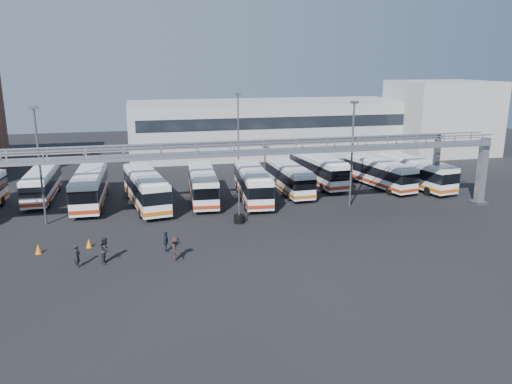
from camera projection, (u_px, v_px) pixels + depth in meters
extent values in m
plane|color=black|center=(245.00, 240.00, 39.54)|extent=(140.00, 140.00, 0.00)
cube|color=#909398|center=(482.00, 171.00, 49.09)|extent=(0.70, 0.70, 6.60)
cube|color=#4C4F54|center=(478.00, 202.00, 49.88)|extent=(1.40, 1.40, 0.25)
cube|color=#909398|center=(232.00, 154.00, 42.71)|extent=(50.00, 1.80, 0.22)
cube|color=#909398|center=(234.00, 144.00, 41.67)|extent=(50.00, 0.10, 0.10)
cube|color=#909398|center=(230.00, 141.00, 43.27)|extent=(50.00, 0.10, 0.10)
cube|color=#4C4F54|center=(224.00, 144.00, 46.43)|extent=(45.00, 0.50, 0.35)
cube|color=#9E9E99|center=(268.00, 127.00, 77.01)|extent=(42.00, 14.00, 8.00)
cube|color=#B2B2AD|center=(441.00, 117.00, 76.89)|extent=(14.00, 12.00, 11.00)
cylinder|color=#4C4F54|center=(40.00, 168.00, 42.18)|extent=(0.18, 0.18, 10.00)
cube|color=#4C4F54|center=(33.00, 107.00, 40.90)|extent=(0.70, 0.35, 0.22)
cylinder|color=#4C4F54|center=(352.00, 156.00, 47.59)|extent=(0.18, 0.18, 10.00)
cube|color=#4C4F54|center=(354.00, 102.00, 46.31)|extent=(0.70, 0.35, 0.22)
cylinder|color=#4C4F54|center=(238.00, 137.00, 59.89)|extent=(0.18, 0.18, 10.00)
cube|color=#4C4F54|center=(238.00, 94.00, 58.61)|extent=(0.70, 0.35, 0.22)
cylinder|color=black|center=(2.00, 201.00, 48.80)|extent=(0.39, 1.04, 1.02)
cube|color=white|center=(42.00, 183.00, 50.99)|extent=(2.42, 10.24, 2.55)
cube|color=black|center=(42.00, 181.00, 50.92)|extent=(2.48, 10.30, 1.02)
cube|color=#9E2C13|center=(43.00, 192.00, 51.22)|extent=(2.47, 10.29, 0.33)
cube|color=white|center=(40.00, 170.00, 50.65)|extent=(2.18, 9.22, 0.15)
cylinder|color=black|center=(26.00, 204.00, 47.99)|extent=(0.29, 0.93, 0.93)
cylinder|color=black|center=(49.00, 203.00, 48.44)|extent=(0.29, 0.93, 0.93)
cylinder|color=black|center=(38.00, 188.00, 54.16)|extent=(0.29, 0.93, 0.93)
cylinder|color=black|center=(59.00, 187.00, 54.61)|extent=(0.29, 0.93, 0.93)
cube|color=white|center=(90.00, 186.00, 48.99)|extent=(2.88, 11.36, 2.82)
cube|color=black|center=(90.00, 183.00, 48.91)|extent=(2.94, 11.42, 1.13)
cube|color=#9E2C13|center=(91.00, 196.00, 49.25)|extent=(2.93, 11.41, 0.36)
cube|color=white|center=(89.00, 172.00, 48.62)|extent=(2.59, 10.22, 0.16)
cylinder|color=black|center=(74.00, 211.00, 45.68)|extent=(0.34, 1.03, 1.03)
cylinder|color=black|center=(100.00, 209.00, 46.15)|extent=(0.34, 1.03, 1.03)
cylinder|color=black|center=(83.00, 191.00, 52.53)|extent=(0.34, 1.03, 1.03)
cylinder|color=black|center=(106.00, 190.00, 52.99)|extent=(0.34, 1.03, 1.03)
cube|color=white|center=(146.00, 188.00, 48.34)|extent=(4.25, 11.47, 2.80)
cube|color=black|center=(146.00, 185.00, 48.25)|extent=(4.32, 11.54, 1.12)
cube|color=#C15912|center=(146.00, 198.00, 48.59)|extent=(4.31, 11.53, 0.36)
cube|color=white|center=(145.00, 173.00, 47.96)|extent=(3.82, 10.33, 0.16)
cylinder|color=black|center=(141.00, 213.00, 45.04)|extent=(0.46, 1.05, 1.02)
cylinder|color=black|center=(166.00, 210.00, 45.89)|extent=(0.46, 1.05, 1.02)
cylinder|color=black|center=(129.00, 194.00, 51.46)|extent=(0.46, 1.05, 1.02)
cylinder|color=black|center=(151.00, 192.00, 52.31)|extent=(0.46, 1.05, 1.02)
cube|color=white|center=(203.00, 184.00, 50.43)|extent=(3.12, 10.75, 2.65)
cube|color=black|center=(203.00, 181.00, 50.35)|extent=(3.18, 10.82, 1.06)
cube|color=#9E2C13|center=(203.00, 193.00, 50.67)|extent=(3.17, 10.81, 0.34)
cube|color=white|center=(202.00, 171.00, 50.08)|extent=(2.81, 9.68, 0.15)
cylinder|color=black|center=(194.00, 206.00, 47.34)|extent=(0.35, 0.98, 0.97)
cylinder|color=black|center=(217.00, 205.00, 47.69)|extent=(0.35, 0.98, 0.97)
cylinder|color=black|center=(191.00, 189.00, 53.82)|extent=(0.35, 0.98, 0.97)
cylinder|color=black|center=(211.00, 188.00, 54.17)|extent=(0.35, 0.98, 0.97)
cube|color=white|center=(253.00, 183.00, 50.61)|extent=(3.41, 11.06, 2.72)
cube|color=black|center=(253.00, 180.00, 50.52)|extent=(3.47, 11.13, 1.09)
cube|color=#9E2C13|center=(253.00, 192.00, 50.85)|extent=(3.46, 11.12, 0.35)
cube|color=white|center=(253.00, 169.00, 50.24)|extent=(3.06, 9.96, 0.16)
cylinder|color=black|center=(246.00, 205.00, 47.44)|extent=(0.38, 1.01, 0.99)
cylinder|color=black|center=(269.00, 204.00, 47.76)|extent=(0.38, 1.01, 0.99)
cylinder|color=black|center=(238.00, 188.00, 54.11)|extent=(0.38, 1.01, 0.99)
cylinder|color=black|center=(258.00, 187.00, 54.43)|extent=(0.38, 1.01, 0.99)
cube|color=white|center=(289.00, 177.00, 53.78)|extent=(2.55, 10.21, 2.54)
cube|color=black|center=(289.00, 175.00, 53.71)|extent=(2.61, 10.28, 1.02)
cube|color=#C15912|center=(289.00, 185.00, 54.01)|extent=(2.60, 10.26, 0.32)
cube|color=white|center=(289.00, 165.00, 53.44)|extent=(2.29, 9.19, 0.15)
cylinder|color=black|center=(289.00, 196.00, 50.79)|extent=(0.30, 0.93, 0.92)
cylinder|color=black|center=(308.00, 195.00, 51.31)|extent=(0.30, 0.93, 0.92)
cylinder|color=black|center=(271.00, 182.00, 56.87)|extent=(0.30, 0.93, 0.92)
cylinder|color=black|center=(288.00, 181.00, 57.39)|extent=(0.30, 0.93, 0.92)
cube|color=white|center=(318.00, 169.00, 57.37)|extent=(3.48, 11.27, 2.77)
cube|color=black|center=(318.00, 166.00, 57.28)|extent=(3.55, 11.34, 1.11)
cube|color=#9E2C13|center=(318.00, 177.00, 57.61)|extent=(3.53, 11.33, 0.35)
cube|color=white|center=(319.00, 156.00, 57.00)|extent=(3.13, 10.15, 0.16)
cylinder|color=black|center=(323.00, 188.00, 54.09)|extent=(0.39, 1.03, 1.01)
cylinder|color=black|center=(341.00, 186.00, 54.80)|extent=(0.39, 1.03, 1.01)
cylinder|color=black|center=(297.00, 174.00, 60.61)|extent=(0.39, 1.03, 1.01)
cylinder|color=black|center=(314.00, 173.00, 61.31)|extent=(0.39, 1.03, 1.01)
cube|color=white|center=(379.00, 173.00, 55.98)|extent=(4.18, 10.49, 2.56)
cube|color=black|center=(379.00, 170.00, 55.90)|extent=(4.25, 10.56, 1.02)
cube|color=#9E2C13|center=(379.00, 180.00, 56.21)|extent=(4.24, 10.55, 0.33)
cube|color=white|center=(380.00, 161.00, 55.64)|extent=(3.76, 9.44, 0.15)
cylinder|color=black|center=(390.00, 191.00, 52.98)|extent=(0.45, 0.97, 0.93)
cylinder|color=black|center=(405.00, 189.00, 53.81)|extent=(0.45, 0.97, 0.93)
cylinder|color=black|center=(354.00, 178.00, 58.77)|extent=(0.45, 0.97, 0.93)
cylinder|color=black|center=(368.00, 177.00, 59.60)|extent=(0.45, 0.97, 0.93)
cube|color=white|center=(415.00, 172.00, 55.88)|extent=(4.23, 10.99, 2.68)
cube|color=black|center=(415.00, 169.00, 55.80)|extent=(4.30, 11.05, 1.07)
cube|color=#C15912|center=(414.00, 180.00, 56.12)|extent=(4.29, 11.04, 0.34)
cube|color=white|center=(416.00, 160.00, 55.52)|extent=(3.81, 9.89, 0.16)
cylinder|color=black|center=(428.00, 191.00, 52.73)|extent=(0.45, 1.01, 0.98)
cylinder|color=black|center=(444.00, 189.00, 53.58)|extent=(0.45, 1.01, 0.98)
cylinder|color=black|center=(387.00, 178.00, 58.83)|extent=(0.45, 1.01, 0.98)
cylinder|color=black|center=(402.00, 176.00, 59.68)|extent=(0.45, 1.01, 0.98)
imported|color=black|center=(77.00, 256.00, 34.15)|extent=(0.49, 0.66, 1.66)
imported|color=#251F2B|center=(106.00, 250.00, 34.96)|extent=(0.82, 0.99, 1.85)
imported|color=black|center=(175.00, 249.00, 35.29)|extent=(0.74, 1.19, 1.78)
imported|color=#19252D|center=(166.00, 242.00, 36.99)|extent=(0.49, 0.96, 1.57)
cone|color=orange|center=(38.00, 249.00, 36.72)|extent=(0.61, 0.61, 0.76)
cone|color=orange|center=(89.00, 243.00, 37.95)|extent=(0.57, 0.57, 0.71)
cylinder|color=black|center=(239.00, 221.00, 43.84)|extent=(0.94, 0.94, 0.22)
cylinder|color=black|center=(239.00, 219.00, 43.78)|extent=(0.94, 0.94, 0.22)
cylinder|color=black|center=(239.00, 216.00, 43.72)|extent=(0.94, 0.94, 0.22)
cylinder|color=#4C4F54|center=(239.00, 208.00, 43.54)|extent=(0.13, 0.13, 2.70)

